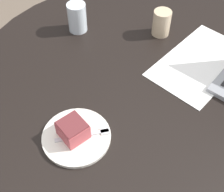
% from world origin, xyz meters
% --- Properties ---
extents(ground_plane, '(12.00, 12.00, 0.00)m').
position_xyz_m(ground_plane, '(0.00, 0.00, 0.00)').
color(ground_plane, '#6B5B4C').
extents(dining_table, '(1.31, 1.31, 0.73)m').
position_xyz_m(dining_table, '(0.00, 0.00, 0.59)').
color(dining_table, black).
rests_on(dining_table, ground_plane).
extents(paper_document, '(0.45, 0.33, 0.00)m').
position_xyz_m(paper_document, '(0.22, -0.08, 0.73)').
color(paper_document, white).
rests_on(paper_document, dining_table).
extents(plate, '(0.22, 0.22, 0.01)m').
position_xyz_m(plate, '(-0.34, -0.10, 0.73)').
color(plate, silver).
rests_on(plate, dining_table).
extents(cake_slice, '(0.08, 0.09, 0.06)m').
position_xyz_m(cake_slice, '(-0.35, -0.09, 0.77)').
color(cake_slice, '#B74C51').
rests_on(cake_slice, plate).
extents(fork, '(0.17, 0.08, 0.00)m').
position_xyz_m(fork, '(-0.31, -0.12, 0.74)').
color(fork, silver).
rests_on(fork, plate).
extents(coffee_glass, '(0.07, 0.07, 0.11)m').
position_xyz_m(coffee_glass, '(0.21, 0.15, 0.78)').
color(coffee_glass, '#C6AD89').
rests_on(coffee_glass, dining_table).
extents(water_glass, '(0.08, 0.08, 0.12)m').
position_xyz_m(water_glass, '(-0.05, 0.37, 0.79)').
color(water_glass, silver).
rests_on(water_glass, dining_table).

